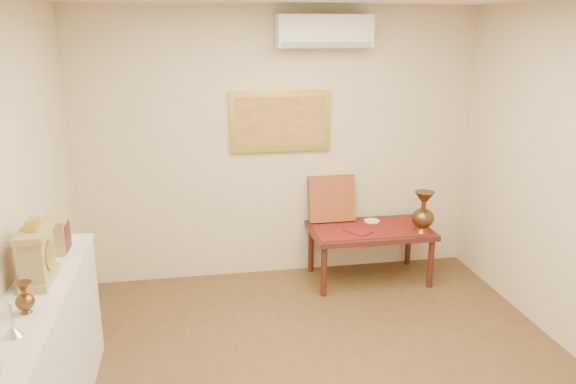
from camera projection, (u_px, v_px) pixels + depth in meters
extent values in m
cube|color=beige|center=(280.00, 146.00, 5.60)|extent=(4.00, 0.02, 2.70)
cube|color=maroon|center=(370.00, 228.00, 5.62)|extent=(1.14, 0.59, 0.01)
cylinder|color=white|center=(372.00, 221.00, 5.79)|extent=(0.16, 0.16, 0.01)
cube|color=maroon|center=(358.00, 231.00, 5.50)|extent=(0.29, 0.31, 0.01)
cube|color=maroon|center=(331.00, 198.00, 5.76)|extent=(0.48, 0.20, 0.49)
cube|color=silver|center=(45.00, 370.00, 3.42)|extent=(0.35, 2.00, 0.95)
cube|color=silver|center=(35.00, 297.00, 3.28)|extent=(0.37, 2.02, 0.03)
cube|color=tan|center=(40.00, 278.00, 3.43)|extent=(0.16, 0.36, 0.05)
cube|color=tan|center=(37.00, 255.00, 3.39)|extent=(0.14, 0.30, 0.25)
cylinder|color=beige|center=(50.00, 255.00, 3.40)|extent=(0.01, 0.17, 0.17)
cylinder|color=gold|center=(51.00, 255.00, 3.40)|extent=(0.01, 0.19, 0.19)
cube|color=tan|center=(34.00, 233.00, 3.35)|extent=(0.17, 0.34, 0.04)
cube|color=gold|center=(33.00, 224.00, 3.33)|extent=(0.06, 0.11, 0.07)
cube|color=tan|center=(56.00, 237.00, 3.87)|extent=(0.15, 0.20, 0.22)
cube|color=#481A15|center=(69.00, 243.00, 3.90)|extent=(0.01, 0.17, 0.09)
cube|color=#481A15|center=(67.00, 230.00, 3.87)|extent=(0.01, 0.17, 0.09)
cube|color=tan|center=(54.00, 220.00, 3.84)|extent=(0.16, 0.21, 0.02)
cube|color=#481A15|center=(370.00, 231.00, 5.63)|extent=(1.20, 0.70, 0.05)
cylinder|color=#481A15|center=(324.00, 271.00, 5.34)|extent=(0.06, 0.06, 0.50)
cylinder|color=#481A15|center=(431.00, 264.00, 5.52)|extent=(0.06, 0.06, 0.50)
cylinder|color=#481A15|center=(311.00, 249.00, 5.89)|extent=(0.06, 0.06, 0.50)
cylinder|color=#481A15|center=(408.00, 242.00, 6.07)|extent=(0.06, 0.06, 0.50)
cube|color=gold|center=(280.00, 121.00, 5.51)|extent=(1.00, 0.05, 0.60)
cube|color=#C08742|center=(281.00, 122.00, 5.49)|extent=(0.88, 0.01, 0.48)
cube|color=white|center=(324.00, 31.00, 5.24)|extent=(0.90, 0.24, 0.30)
cube|color=gray|center=(327.00, 45.00, 5.16)|extent=(0.86, 0.02, 0.05)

